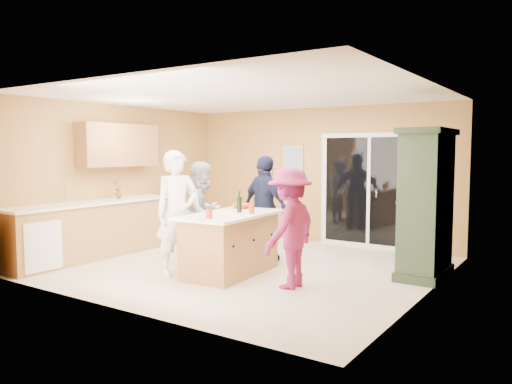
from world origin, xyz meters
The scene contains 22 objects.
floor centered at (0.00, 0.00, 0.00)m, with size 5.50×5.50×0.00m, color beige.
ceiling centered at (0.00, 0.00, 2.60)m, with size 5.50×5.00×0.10m, color white.
wall_back centered at (0.00, 2.50, 1.30)m, with size 5.50×0.10×2.60m, color tan.
wall_front centered at (0.00, -2.50, 1.30)m, with size 5.50×0.10×2.60m, color tan.
wall_left centered at (-2.75, 0.00, 1.30)m, with size 0.10×5.00×2.60m, color tan.
wall_right centered at (2.75, 0.00, 1.30)m, with size 0.10×5.00×2.60m, color tan.
left_cabinet_run centered at (-2.45, -1.05, 0.46)m, with size 0.65×3.05×1.24m.
upper_cabinets centered at (-2.58, -0.20, 1.88)m, with size 0.35×1.60×0.75m, color #A3763F.
sliding_door centered at (1.05, 2.46, 1.05)m, with size 1.90×0.07×2.10m.
framed_picture centered at (-0.55, 2.48, 1.60)m, with size 0.46×0.04×0.56m.
kitchen_island centered at (0.10, -0.49, 0.41)m, with size 1.01×1.73×0.88m.
green_hutch centered at (2.49, 0.89, 1.02)m, with size 0.60×1.14×2.08m.
woman_white centered at (-0.50, -0.95, 0.89)m, with size 0.65×0.43×1.78m, color white.
woman_grey centered at (-0.66, -0.19, 0.80)m, with size 0.78×0.61×1.61m, color #959597.
woman_navy centered at (0.05, 0.51, 0.85)m, with size 1.00×0.42×1.71m, color #181D36.
woman_magenta centered at (1.17, -0.64, 0.79)m, with size 1.01×0.58×1.57m, color maroon.
serving_bowl centered at (-0.14, 0.12, 0.92)m, with size 0.30×0.30×0.07m, color #B72C14.
tulip_vase centered at (-2.45, -0.33, 1.13)m, with size 0.20×0.13×0.37m, color red.
tumbler_near centered at (0.37, -0.34, 0.94)m, with size 0.08×0.08×0.12m, color #B72C14.
tumbler_far centered at (0.18, -1.08, 0.94)m, with size 0.09×0.09×0.12m, color #B72C14.
wine_bottle centered at (0.14, -0.33, 1.00)m, with size 0.07×0.07×0.32m.
white_plate centered at (-0.09, -0.33, 0.89)m, with size 0.24×0.24×0.02m, color silver.
Camera 1 is at (4.35, -6.20, 1.78)m, focal length 35.00 mm.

